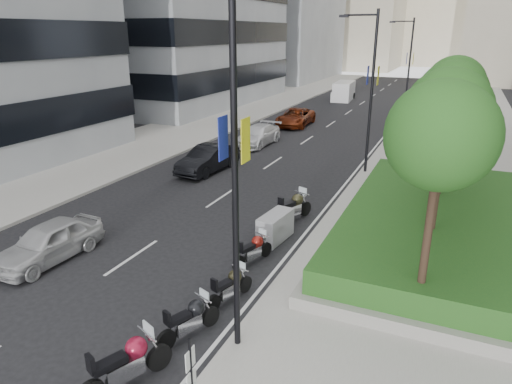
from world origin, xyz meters
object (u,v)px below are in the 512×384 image
Objects in this scene: lamp_post_2 at (408,65)px; motorcycle_5 at (275,227)px; parking_sign at (192,384)px; car_a at (49,242)px; lamp_post_1 at (369,85)px; delivery_van at (344,92)px; motorcycle_4 at (253,250)px; motorcycle_2 at (190,319)px; lamp_post_0 at (229,162)px; motorcycle_1 at (127,363)px; motorcycle_3 at (230,286)px; motorcycle_6 at (293,207)px; car_b at (208,159)px; car_d at (296,117)px; car_c at (258,135)px.

lamp_post_2 is 4.61× the size of motorcycle_5.
parking_sign reaches higher than car_a.
lamp_post_1 is 1.70× the size of delivery_van.
lamp_post_1 is at bearing 91.88° from parking_sign.
lamp_post_2 is 30.95m from motorcycle_4.
motorcycle_2 is 6.61m from motorcycle_5.
lamp_post_0 is at bearing -90.00° from lamp_post_1.
lamp_post_1 reaches higher than motorcycle_4.
car_a is at bearing 97.23° from motorcycle_2.
motorcycle_1 reaches higher than motorcycle_3.
motorcycle_6 is (-0.01, 2.16, 0.08)m from motorcycle_5.
delivery_van reaches higher than car_a.
motorcycle_5 is 0.37× the size of delivery_van.
motorcycle_1 is (-1.56, -19.27, -4.42)m from lamp_post_1.
car_a is at bearing 131.57° from motorcycle_5.
motorcycle_1 is at bearing -27.48° from car_a.
lamp_post_0 is 2.15× the size of car_a.
lamp_post_2 is (0.00, 18.00, 0.00)m from lamp_post_1.
motorcycle_2 is at bearing -172.49° from motorcycle_5.
car_b is 15.35m from car_d.
lamp_post_0 and lamp_post_1 have the same top height.
lamp_post_0 reaches higher than car_d.
lamp_post_2 is (0.00, 35.00, 0.00)m from lamp_post_0.
motorcycle_6 is at bearing -83.98° from delivery_van.
motorcycle_3 is 44.88m from delivery_van.
motorcycle_6 is (-1.35, -8.35, -4.43)m from lamp_post_1.
motorcycle_1 is 0.49× the size of car_b.
delivery_van is at bearing 32.07° from motorcycle_6.
motorcycle_6 is at bearing -73.25° from car_d.
lamp_post_1 and lamp_post_2 have the same top height.
lamp_post_0 reaches higher than car_a.
motorcycle_3 is at bearing 108.77° from parking_sign.
car_a is (-8.23, -15.35, -4.35)m from lamp_post_1.
lamp_post_2 is at bearing 73.04° from car_b.
car_d is (-0.11, 27.36, 0.03)m from car_a.
lamp_post_2 is 1.70× the size of delivery_van.
parking_sign is 0.53× the size of car_b.
car_b is (-9.11, 16.67, -0.69)m from parking_sign.
car_d is (-6.99, 22.51, 0.18)m from motorcycle_5.
parking_sign reaches higher than delivery_van.
motorcycle_3 is at bearing -66.22° from car_c.
car_d is at bearing 91.37° from car_c.
motorcycle_6 is 9.81m from car_a.
motorcycle_1 is 7.73m from car_a.
delivery_van reaches higher than motorcycle_3.
parking_sign is 0.47× the size of delivery_van.
lamp_post_2 is 1.68× the size of car_d.
motorcycle_6 reaches higher than motorcycle_2.
car_d is at bearing 93.22° from car_a.
motorcycle_4 is at bearing -174.10° from motorcycle_5.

